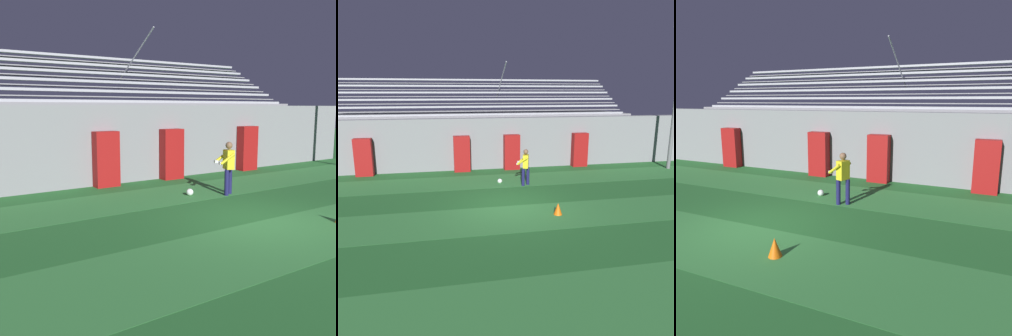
{
  "view_description": "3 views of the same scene",
  "coord_description": "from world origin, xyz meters",
  "views": [
    {
      "loc": [
        -6.95,
        -6.42,
        2.73
      ],
      "look_at": [
        -0.18,
        3.88,
        0.82
      ],
      "focal_mm": 42.0,
      "sensor_mm": 36.0,
      "label": 1
    },
    {
      "loc": [
        -2.42,
        -11.35,
        4.16
      ],
      "look_at": [
        0.38,
        2.64,
        0.86
      ],
      "focal_mm": 35.0,
      "sensor_mm": 36.0,
      "label": 2
    },
    {
      "loc": [
        5.46,
        -6.38,
        3.25
      ],
      "look_at": [
        1.29,
        2.76,
        1.17
      ],
      "focal_mm": 35.0,
      "sensor_mm": 36.0,
      "label": 3
    }
  ],
  "objects": [
    {
      "name": "soccer_ball",
      "position": [
        0.2,
        3.21,
        0.11
      ],
      "size": [
        0.22,
        0.22,
        0.22
      ],
      "primitive_type": "sphere",
      "color": "white",
      "rests_on": "ground"
    },
    {
      "name": "bleacher_stand",
      "position": [
        0.0,
        9.19,
        1.51
      ],
      "size": [
        18.0,
        4.75,
        5.83
      ],
      "color": "gray",
      "rests_on": "ground"
    },
    {
      "name": "padding_pillar_gate_right",
      "position": [
        1.36,
        5.95,
        0.96
      ],
      "size": [
        0.85,
        0.44,
        1.92
      ],
      "primitive_type": "cube",
      "color": "maroon",
      "rests_on": "ground"
    },
    {
      "name": "turf_stripe_near",
      "position": [
        0.0,
        -6.0,
        0.0
      ],
      "size": [
        28.0,
        2.42,
        0.01
      ],
      "primitive_type": "cube",
      "color": "#337A38",
      "rests_on": "ground"
    },
    {
      "name": "ground_plane",
      "position": [
        0.0,
        0.0,
        0.0
      ],
      "size": [
        80.0,
        80.0,
        0.0
      ],
      "primitive_type": "plane",
      "color": "#236028"
    },
    {
      "name": "padding_pillar_far_left",
      "position": [
        -6.29,
        5.95,
        0.96
      ],
      "size": [
        0.85,
        0.44,
        1.92
      ],
      "primitive_type": "cube",
      "color": "maroon",
      "rests_on": "ground"
    },
    {
      "name": "goalkeeper",
      "position": [
        1.28,
        2.68,
        0.95
      ],
      "size": [
        0.67,
        0.69,
        1.67
      ],
      "color": "#19194C",
      "rests_on": "ground"
    },
    {
      "name": "padding_pillar_far_right",
      "position": [
        5.34,
        5.95,
        0.96
      ],
      "size": [
        0.85,
        0.44,
        1.92
      ],
      "primitive_type": "cube",
      "color": "maroon",
      "rests_on": "ground"
    },
    {
      "name": "back_wall",
      "position": [
        0.0,
        6.5,
        1.4
      ],
      "size": [
        24.0,
        0.6,
        2.8
      ],
      "primitive_type": "cube",
      "color": "gray",
      "rests_on": "ground"
    },
    {
      "name": "turf_stripe_far",
      "position": [
        0.0,
        3.67,
        0.0
      ],
      "size": [
        28.0,
        2.42,
        0.01
      ],
      "primitive_type": "cube",
      "color": "#337A38",
      "rests_on": "ground"
    },
    {
      "name": "turf_stripe_mid",
      "position": [
        0.0,
        -1.16,
        0.0
      ],
      "size": [
        28.0,
        2.42,
        0.01
      ],
      "primitive_type": "cube",
      "color": "#337A38",
      "rests_on": "ground"
    },
    {
      "name": "traffic_cone",
      "position": [
        1.47,
        -1.15,
        0.21
      ],
      "size": [
        0.3,
        0.3,
        0.42
      ],
      "primitive_type": "cone",
      "color": "orange",
      "rests_on": "ground"
    },
    {
      "name": "padding_pillar_gate_left",
      "position": [
        -1.36,
        5.95,
        0.96
      ],
      "size": [
        0.85,
        0.44,
        1.92
      ],
      "primitive_type": "cube",
      "color": "maroon",
      "rests_on": "ground"
    }
  ]
}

